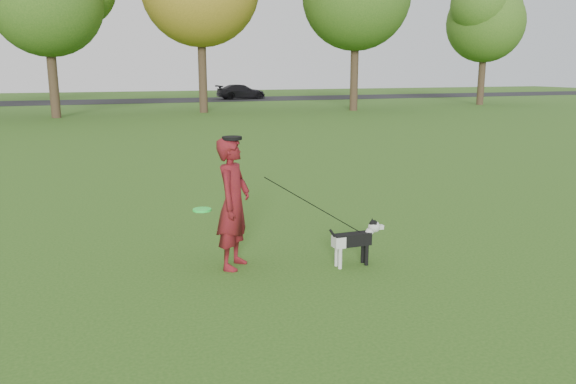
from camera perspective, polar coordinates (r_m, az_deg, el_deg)
name	(u,v)px	position (r m, az deg, el deg)	size (l,w,h in m)	color
ground	(312,268)	(7.33, 2.46, -7.70)	(120.00, 120.00, 0.00)	#285116
road	(119,101)	(46.50, -16.83, 8.81)	(120.00, 7.00, 0.02)	black
man	(233,203)	(7.16, -5.57, -1.17)	(0.62, 0.40, 1.69)	#5A0C20
dog	(356,238)	(7.36, 6.95, -4.66)	(0.80, 0.16, 0.61)	black
car_right	(241,92)	(48.07, -4.79, 10.12)	(1.68, 4.13, 1.20)	black
man_held_items	(314,206)	(7.23, 2.65, -1.41)	(2.16, 0.61, 1.30)	#20FF46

